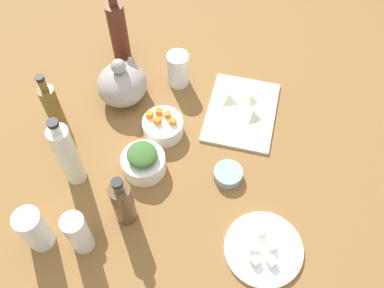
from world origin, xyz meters
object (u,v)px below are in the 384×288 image
object	(u,v)px
cutting_board	(241,112)
bottle_2	(123,203)
bowl_small_side	(228,174)
plate_tofu	(263,249)
bottle_3	(67,155)
drinking_glass_0	(78,233)
bottle_0	(118,32)
bowl_greens	(144,163)
drinking_glass_2	(34,229)
teapot	(122,84)
bottle_1	(56,114)
drinking_glass_1	(178,69)
bowl_carrots	(163,127)

from	to	relation	value
cutting_board	bottle_2	distance (cm)	50.48
cutting_board	bowl_small_side	distance (cm)	24.54
plate_tofu	bottle_3	world-z (taller)	bottle_3
drinking_glass_0	bottle_0	bearing A→B (deg)	11.97
bottle_3	bowl_greens	bearing A→B (deg)	-66.80
drinking_glass_0	drinking_glass_2	xyz separation A→B (cm)	(-2.07, 11.21, -0.12)
plate_tofu	teapot	world-z (taller)	teapot
teapot	bottle_1	xyz separation A→B (cm)	(-20.41, 12.06, 5.42)
plate_tofu	bowl_greens	size ratio (longest dim) A/B	1.63
bottle_1	drinking_glass_1	world-z (taller)	bottle_1
bottle_0	bottle_2	bearing A→B (deg)	-158.44
bottle_2	bowl_carrots	bearing A→B (deg)	-2.12
teapot	bottle_1	distance (cm)	24.32
cutting_board	bowl_carrots	world-z (taller)	bowl_carrots
cutting_board	bowl_small_side	size ratio (longest dim) A/B	3.32
cutting_board	bowl_small_side	xyz separation A→B (cm)	(-24.50, -0.99, 1.08)
bottle_3	bottle_2	bearing A→B (deg)	-113.21
plate_tofu	bottle_1	distance (cm)	69.83
cutting_board	teapot	world-z (taller)	teapot
bowl_greens	drinking_glass_0	size ratio (longest dim) A/B	0.87
drinking_glass_2	plate_tofu	bearing A→B (deg)	-77.24
cutting_board	drinking_glass_0	world-z (taller)	drinking_glass_0
drinking_glass_2	drinking_glass_0	bearing A→B (deg)	-79.54
cutting_board	bottle_0	world-z (taller)	bottle_0
bowl_carrots	bottle_1	distance (cm)	32.01
bottle_1	drinking_glass_2	distance (cm)	33.90
bowl_carrots	bottle_0	size ratio (longest dim) A/B	0.46
bowl_carrots	bottle_1	bearing A→B (deg)	109.31
bottle_1	bottle_3	world-z (taller)	bottle_1
plate_tofu	drinking_glass_0	bearing A→B (deg)	103.31
bottle_0	teapot	bearing A→B (deg)	-157.88
bottle_2	drinking_glass_1	distance (cm)	51.53
drinking_glass_1	bowl_greens	bearing A→B (deg)	179.82
bowl_carrots	drinking_glass_0	distance (cm)	41.95
bottle_2	drinking_glass_0	size ratio (longest dim) A/B	1.35
bottle_2	bottle_0	bearing A→B (deg)	21.56
bottle_2	drinking_glass_1	size ratio (longest dim) A/B	1.62
bottle_1	drinking_glass_2	size ratio (longest dim) A/B	1.90
cutting_board	plate_tofu	xyz separation A→B (cm)	(-43.56, -14.97, 0.10)
bottle_3	drinking_glass_1	size ratio (longest dim) A/B	2.19
teapot	bottle_3	xyz separation A→B (cm)	(-32.38, 2.84, 5.46)
plate_tofu	bottle_1	size ratio (longest dim) A/B	0.76
drinking_glass_0	bowl_greens	bearing A→B (deg)	-16.93
bottle_1	bottle_3	bearing A→B (deg)	-142.39
bottle_3	bowl_small_side	bearing A→B (deg)	-74.90
bottle_1	bottle_3	xyz separation A→B (cm)	(-11.97, -9.22, 0.04)
plate_tofu	drinking_glass_0	distance (cm)	48.37
bowl_carrots	bottle_3	xyz separation A→B (cm)	(-22.10, 19.71, 9.25)
bowl_carrots	plate_tofu	bearing A→B (deg)	-128.52
plate_tofu	bottle_0	xyz separation A→B (cm)	(57.05, 61.03, 11.25)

